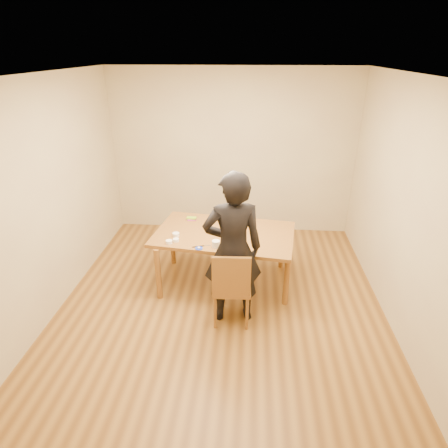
# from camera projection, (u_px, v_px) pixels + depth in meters

# --- Properties ---
(room_shell) EXTENTS (4.00, 4.50, 2.70)m
(room_shell) POSITION_uv_depth(u_px,v_px,m) (223.00, 195.00, 4.45)
(room_shell) COLOR brown
(room_shell) RESTS_ON ground
(dining_table) EXTENTS (1.90, 1.28, 0.04)m
(dining_table) POSITION_uv_depth(u_px,v_px,m) (224.00, 234.00, 4.88)
(dining_table) COLOR brown
(dining_table) RESTS_ON floor
(dining_chair) EXTENTS (0.44, 0.44, 0.04)m
(dining_chair) POSITION_uv_depth(u_px,v_px,m) (232.00, 287.00, 4.29)
(dining_chair) COLOR brown
(dining_chair) RESTS_ON floor
(cake_plate) EXTENTS (0.27, 0.27, 0.02)m
(cake_plate) POSITION_uv_depth(u_px,v_px,m) (234.00, 232.00, 4.88)
(cake_plate) COLOR red
(cake_plate) RESTS_ON dining_table
(cake) EXTENTS (0.21, 0.21, 0.07)m
(cake) POSITION_uv_depth(u_px,v_px,m) (234.00, 229.00, 4.86)
(cake) COLOR white
(cake) RESTS_ON cake_plate
(frosting_dome) EXTENTS (0.20, 0.20, 0.03)m
(frosting_dome) POSITION_uv_depth(u_px,v_px,m) (234.00, 225.00, 4.84)
(frosting_dome) COLOR white
(frosting_dome) RESTS_ON cake
(frosting_tub) EXTENTS (0.09, 0.09, 0.08)m
(frosting_tub) POSITION_uv_depth(u_px,v_px,m) (216.00, 244.00, 4.50)
(frosting_tub) COLOR white
(frosting_tub) RESTS_ON dining_table
(frosting_lid) EXTENTS (0.09, 0.09, 0.01)m
(frosting_lid) POSITION_uv_depth(u_px,v_px,m) (199.00, 248.00, 4.48)
(frosting_lid) COLOR #1C32B8
(frosting_lid) RESTS_ON dining_table
(frosting_dollop) EXTENTS (0.04, 0.04, 0.02)m
(frosting_dollop) POSITION_uv_depth(u_px,v_px,m) (199.00, 247.00, 4.48)
(frosting_dollop) COLOR white
(frosting_dollop) RESTS_ON frosting_lid
(ramekin_green) EXTENTS (0.08, 0.08, 0.04)m
(ramekin_green) POSITION_uv_depth(u_px,v_px,m) (169.00, 242.00, 4.60)
(ramekin_green) COLOR white
(ramekin_green) RESTS_ON dining_table
(ramekin_yellow) EXTENTS (0.09, 0.09, 0.04)m
(ramekin_yellow) POSITION_uv_depth(u_px,v_px,m) (176.00, 234.00, 4.78)
(ramekin_yellow) COLOR white
(ramekin_yellow) RESTS_ON dining_table
(ramekin_multi) EXTENTS (0.08, 0.08, 0.04)m
(ramekin_multi) POSITION_uv_depth(u_px,v_px,m) (176.00, 240.00, 4.65)
(ramekin_multi) COLOR white
(ramekin_multi) RESTS_ON dining_table
(candy_box_pink) EXTENTS (0.12, 0.07, 0.02)m
(candy_box_pink) POSITION_uv_depth(u_px,v_px,m) (192.00, 219.00, 5.23)
(candy_box_pink) COLOR #DE34AA
(candy_box_pink) RESTS_ON dining_table
(candy_box_green) EXTENTS (0.14, 0.08, 0.02)m
(candy_box_green) POSITION_uv_depth(u_px,v_px,m) (191.00, 218.00, 5.22)
(candy_box_green) COLOR green
(candy_box_green) RESTS_ON candy_box_pink
(spatula) EXTENTS (0.14, 0.06, 0.01)m
(spatula) POSITION_uv_depth(u_px,v_px,m) (198.00, 246.00, 4.52)
(spatula) COLOR black
(spatula) RESTS_ON dining_table
(person) EXTENTS (0.73, 0.55, 1.82)m
(person) POSITION_uv_depth(u_px,v_px,m) (233.00, 250.00, 4.14)
(person) COLOR black
(person) RESTS_ON floor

